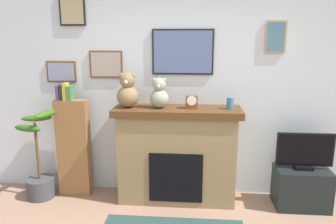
% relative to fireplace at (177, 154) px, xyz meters
% --- Properties ---
extents(back_wall, '(5.20, 0.15, 2.60)m').
position_rel_fireplace_xyz_m(back_wall, '(0.04, 0.29, 0.72)').
color(back_wall, silver).
rests_on(back_wall, ground_plane).
extents(fireplace, '(1.49, 0.52, 1.16)m').
position_rel_fireplace_xyz_m(fireplace, '(0.00, 0.00, 0.00)').
color(fireplace, olive).
rests_on(fireplace, ground_plane).
extents(bookshelf, '(0.39, 0.16, 1.43)m').
position_rel_fireplace_xyz_m(bookshelf, '(-1.30, 0.03, 0.06)').
color(bookshelf, brown).
rests_on(bookshelf, ground_plane).
extents(potted_plant, '(0.51, 0.50, 1.12)m').
position_rel_fireplace_xyz_m(potted_plant, '(-1.69, -0.11, -0.25)').
color(potted_plant, '#3F3F44').
rests_on(potted_plant, ground_plane).
extents(tv_stand, '(0.61, 0.40, 0.47)m').
position_rel_fireplace_xyz_m(tv_stand, '(1.47, -0.07, -0.35)').
color(tv_stand, black).
rests_on(tv_stand, ground_plane).
extents(television, '(0.64, 0.14, 0.43)m').
position_rel_fireplace_xyz_m(television, '(1.47, -0.07, 0.10)').
color(television, black).
rests_on(television, tv_stand).
extents(candle_jar, '(0.08, 0.08, 0.13)m').
position_rel_fireplace_xyz_m(candle_jar, '(0.61, -0.02, 0.64)').
color(candle_jar, teal).
rests_on(candle_jar, fireplace).
extents(mantel_clock, '(0.14, 0.10, 0.15)m').
position_rel_fireplace_xyz_m(mantel_clock, '(0.17, -0.02, 0.65)').
color(mantel_clock, brown).
rests_on(mantel_clock, fireplace).
extents(teddy_bear_brown, '(0.25, 0.25, 0.41)m').
position_rel_fireplace_xyz_m(teddy_bear_brown, '(-0.58, -0.02, 0.76)').
color(teddy_bear_brown, olive).
rests_on(teddy_bear_brown, fireplace).
extents(teddy_bear_tan, '(0.22, 0.22, 0.35)m').
position_rel_fireplace_xyz_m(teddy_bear_tan, '(-0.21, -0.02, 0.73)').
color(teddy_bear_tan, gray).
rests_on(teddy_bear_tan, fireplace).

